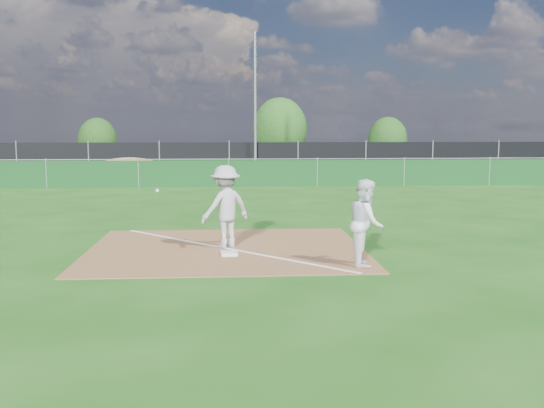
{
  "coord_description": "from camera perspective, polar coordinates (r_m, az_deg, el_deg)",
  "views": [
    {
      "loc": [
        0.13,
        -12.13,
        2.68
      ],
      "look_at": [
        1.01,
        1.0,
        1.0
      ],
      "focal_mm": 40.0,
      "sensor_mm": 36.0,
      "label": 1
    }
  ],
  "objects": [
    {
      "name": "foul_line",
      "position": [
        13.4,
        -4.32,
        -4.18
      ],
      "size": [
        5.01,
        5.01,
        0.01
      ],
      "primitive_type": "cube",
      "rotation": [
        0.0,
        0.0,
        0.79
      ],
      "color": "white",
      "rests_on": "infield_dirt"
    },
    {
      "name": "dirt_mound",
      "position": [
        31.13,
        -13.32,
        3.22
      ],
      "size": [
        3.38,
        2.6,
        1.17
      ],
      "primitive_type": "ellipsoid",
      "color": "olive",
      "rests_on": "ground"
    },
    {
      "name": "green_fence",
      "position": [
        27.21,
        -4.09,
        2.87
      ],
      "size": [
        44.0,
        0.05,
        1.2
      ],
      "primitive_type": "cube",
      "color": "#103B17",
      "rests_on": "ground"
    },
    {
      "name": "car_right",
      "position": [
        39.44,
        5.96,
        4.2
      ],
      "size": [
        4.26,
        2.28,
        1.18
      ],
      "primitive_type": "imported",
      "rotation": [
        0.0,
        0.0,
        1.73
      ],
      "color": "black",
      "rests_on": "parking_lot"
    },
    {
      "name": "tree_left",
      "position": [
        47.19,
        -16.11,
        5.83
      ],
      "size": [
        2.83,
        2.83,
        3.36
      ],
      "color": "#382316",
      "rests_on": "ground"
    },
    {
      "name": "parking_lot",
      "position": [
        40.22,
        -4.01,
        3.44
      ],
      "size": [
        46.0,
        9.0,
        0.01
      ],
      "primitive_type": "cube",
      "color": "black",
      "rests_on": "ground"
    },
    {
      "name": "car_left",
      "position": [
        40.1,
        -12.42,
        4.33
      ],
      "size": [
        4.57,
        2.61,
        1.47
      ],
      "primitive_type": "imported",
      "rotation": [
        0.0,
        0.0,
        1.79
      ],
      "color": "#AAADB2",
      "rests_on": "parking_lot"
    },
    {
      "name": "infield_dirt",
      "position": [
        13.4,
        -4.32,
        -4.24
      ],
      "size": [
        6.0,
        5.0,
        0.02
      ],
      "primitive_type": "cube",
      "color": "brown",
      "rests_on": "ground"
    },
    {
      "name": "light_pole",
      "position": [
        34.89,
        -1.59,
        9.44
      ],
      "size": [
        0.16,
        0.16,
        8.0
      ],
      "primitive_type": "cylinder",
      "color": "slate",
      "rests_on": "ground"
    },
    {
      "name": "tree_mid",
      "position": [
        45.53,
        0.74,
        7.05
      ],
      "size": [
        4.1,
        4.1,
        4.86
      ],
      "color": "#382316",
      "rests_on": "ground"
    },
    {
      "name": "black_fence",
      "position": [
        35.18,
        -4.04,
        4.35
      ],
      "size": [
        46.0,
        0.04,
        1.8
      ],
      "primitive_type": "cube",
      "color": "black",
      "rests_on": "ground"
    },
    {
      "name": "ground",
      "position": [
        22.3,
        -4.13,
        0.35
      ],
      "size": [
        90.0,
        90.0,
        0.0
      ],
      "primitive_type": "plane",
      "color": "#194E10",
      "rests_on": "ground"
    },
    {
      "name": "runner",
      "position": [
        11.85,
        8.85,
        -1.72
      ],
      "size": [
        0.75,
        0.9,
        1.69
      ],
      "primitive_type": "imported",
      "rotation": [
        0.0,
        0.0,
        1.43
      ],
      "color": "white",
      "rests_on": "ground"
    },
    {
      "name": "tree_right",
      "position": [
        46.93,
        10.83,
        6.03
      ],
      "size": [
        2.9,
        2.9,
        3.44
      ],
      "color": "#382316",
      "rests_on": "ground"
    },
    {
      "name": "first_base",
      "position": [
        12.72,
        -4.05,
        -4.65
      ],
      "size": [
        0.37,
        0.37,
        0.07
      ],
      "primitive_type": "cube",
      "rotation": [
        0.0,
        0.0,
        0.07
      ],
      "color": "white",
      "rests_on": "infield_dirt"
    },
    {
      "name": "play_at_first",
      "position": [
        13.4,
        -4.4,
        -0.24
      ],
      "size": [
        2.22,
        1.21,
        1.82
      ],
      "color": "silver",
      "rests_on": "infield_dirt"
    },
    {
      "name": "car_mid",
      "position": [
        39.21,
        -5.72,
        4.47
      ],
      "size": [
        4.86,
        2.01,
        1.56
      ],
      "primitive_type": "imported",
      "rotation": [
        0.0,
        0.0,
        1.65
      ],
      "color": "black",
      "rests_on": "parking_lot"
    }
  ]
}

